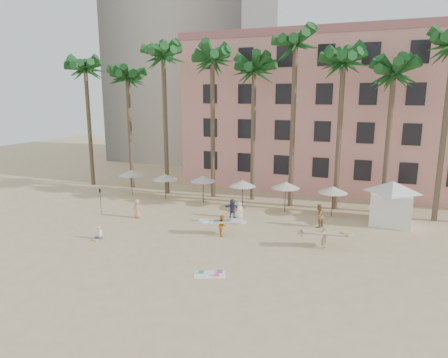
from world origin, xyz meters
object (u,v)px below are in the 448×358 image
carrier_white (222,224)px  carrier_yellow (324,235)px  cabana (392,199)px  pink_hotel (350,114)px

carrier_white → carrier_yellow: bearing=1.4°
cabana → carrier_white: size_ratio=1.60×
cabana → carrier_yellow: 8.46m
pink_hotel → carrier_white: bearing=-108.1°
cabana → carrier_white: bearing=-147.0°
carrier_yellow → carrier_white: size_ratio=1.08×
cabana → pink_hotel: bearing=108.5°
carrier_yellow → carrier_white: bearing=-178.6°
carrier_yellow → cabana: bearing=60.1°
cabana → carrier_yellow: (-4.17, -7.27, -1.15)m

